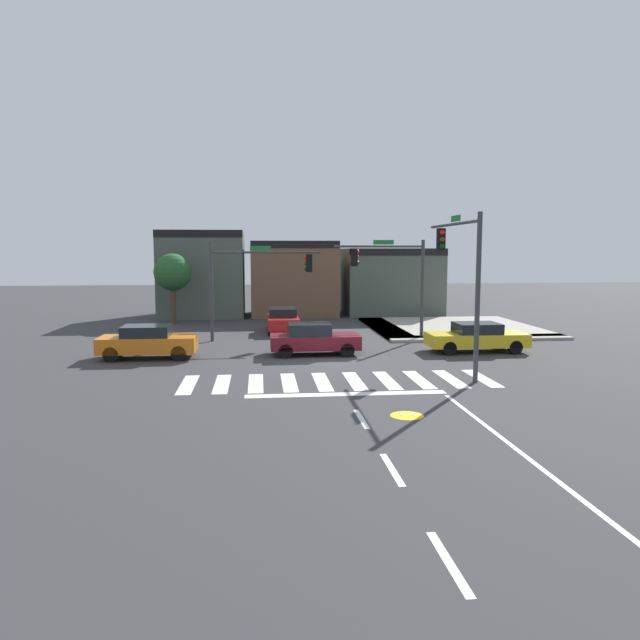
{
  "coord_description": "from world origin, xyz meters",
  "views": [
    {
      "loc": [
        -2.87,
        -26.04,
        4.8
      ],
      "look_at": [
        -0.3,
        -0.66,
        1.84
      ],
      "focal_mm": 33.71,
      "sensor_mm": 36.0,
      "label": 1
    }
  ],
  "objects_px": {
    "traffic_signal_northeast": "(391,270)",
    "roadside_tree": "(173,273)",
    "traffic_signal_northwest": "(256,273)",
    "car_red": "(283,319)",
    "car_maroon": "(313,339)",
    "car_yellow": "(476,337)",
    "traffic_signal_southeast": "(460,261)",
    "car_orange": "(148,341)"
  },
  "relations": [
    {
      "from": "car_orange",
      "to": "roadside_tree",
      "type": "height_order",
      "value": "roadside_tree"
    },
    {
      "from": "car_maroon",
      "to": "car_yellow",
      "type": "xyz_separation_m",
      "value": [
        7.79,
        0.0,
        -0.03
      ]
    },
    {
      "from": "traffic_signal_northeast",
      "to": "traffic_signal_northwest",
      "type": "xyz_separation_m",
      "value": [
        -7.18,
        0.43,
        -0.14
      ]
    },
    {
      "from": "traffic_signal_southeast",
      "to": "traffic_signal_northwest",
      "type": "bearing_deg",
      "value": 41.37
    },
    {
      "from": "traffic_signal_southeast",
      "to": "car_maroon",
      "type": "bearing_deg",
      "value": 50.7
    },
    {
      "from": "car_yellow",
      "to": "traffic_signal_northeast",
      "type": "bearing_deg",
      "value": 127.27
    },
    {
      "from": "traffic_signal_southeast",
      "to": "traffic_signal_northwest",
      "type": "relative_size",
      "value": 1.05
    },
    {
      "from": "car_maroon",
      "to": "roadside_tree",
      "type": "relative_size",
      "value": 0.89
    },
    {
      "from": "traffic_signal_northeast",
      "to": "traffic_signal_southeast",
      "type": "height_order",
      "value": "traffic_signal_southeast"
    },
    {
      "from": "traffic_signal_northeast",
      "to": "roadside_tree",
      "type": "relative_size",
      "value": 1.16
    },
    {
      "from": "roadside_tree",
      "to": "traffic_signal_southeast",
      "type": "bearing_deg",
      "value": -51.72
    },
    {
      "from": "car_orange",
      "to": "car_red",
      "type": "relative_size",
      "value": 0.96
    },
    {
      "from": "car_red",
      "to": "traffic_signal_southeast",
      "type": "bearing_deg",
      "value": 27.63
    },
    {
      "from": "roadside_tree",
      "to": "car_red",
      "type": "bearing_deg",
      "value": -33.81
    },
    {
      "from": "traffic_signal_southeast",
      "to": "car_red",
      "type": "bearing_deg",
      "value": 27.63
    },
    {
      "from": "traffic_signal_northwest",
      "to": "car_maroon",
      "type": "bearing_deg",
      "value": -60.73
    },
    {
      "from": "car_yellow",
      "to": "roadside_tree",
      "type": "xyz_separation_m",
      "value": [
        -15.89,
        12.68,
        2.65
      ]
    },
    {
      "from": "traffic_signal_southeast",
      "to": "car_orange",
      "type": "distance_m",
      "value": 13.97
    },
    {
      "from": "traffic_signal_northwest",
      "to": "car_yellow",
      "type": "height_order",
      "value": "traffic_signal_northwest"
    },
    {
      "from": "car_red",
      "to": "car_yellow",
      "type": "height_order",
      "value": "car_red"
    },
    {
      "from": "traffic_signal_northeast",
      "to": "car_orange",
      "type": "relative_size",
      "value": 1.27
    },
    {
      "from": "traffic_signal_northeast",
      "to": "car_red",
      "type": "height_order",
      "value": "traffic_signal_northeast"
    },
    {
      "from": "traffic_signal_northeast",
      "to": "traffic_signal_northwest",
      "type": "height_order",
      "value": "traffic_signal_northeast"
    },
    {
      "from": "traffic_signal_northeast",
      "to": "car_red",
      "type": "bearing_deg",
      "value": -33.4
    },
    {
      "from": "traffic_signal_southeast",
      "to": "traffic_signal_northwest",
      "type": "xyz_separation_m",
      "value": [
        -8.0,
        9.09,
        -0.76
      ]
    },
    {
      "from": "traffic_signal_northwest",
      "to": "car_red",
      "type": "height_order",
      "value": "traffic_signal_northwest"
    },
    {
      "from": "car_orange",
      "to": "car_maroon",
      "type": "relative_size",
      "value": 1.03
    },
    {
      "from": "traffic_signal_northwest",
      "to": "car_red",
      "type": "xyz_separation_m",
      "value": [
        1.51,
        3.31,
        -2.88
      ]
    },
    {
      "from": "car_red",
      "to": "car_yellow",
      "type": "distance_m",
      "value": 11.97
    },
    {
      "from": "traffic_signal_northeast",
      "to": "car_maroon",
      "type": "xyz_separation_m",
      "value": [
        -4.55,
        -4.26,
        -3.02
      ]
    },
    {
      "from": "traffic_signal_northeast",
      "to": "car_yellow",
      "type": "relative_size",
      "value": 1.16
    },
    {
      "from": "car_maroon",
      "to": "traffic_signal_southeast",
      "type": "bearing_deg",
      "value": -39.3
    },
    {
      "from": "traffic_signal_northwest",
      "to": "car_maroon",
      "type": "height_order",
      "value": "traffic_signal_northwest"
    },
    {
      "from": "car_maroon",
      "to": "traffic_signal_northeast",
      "type": "bearing_deg",
      "value": 43.12
    },
    {
      "from": "car_maroon",
      "to": "car_yellow",
      "type": "bearing_deg",
      "value": 0.04
    },
    {
      "from": "car_red",
      "to": "car_maroon",
      "type": "height_order",
      "value": "car_maroon"
    },
    {
      "from": "traffic_signal_northwest",
      "to": "car_maroon",
      "type": "distance_m",
      "value": 6.1
    },
    {
      "from": "traffic_signal_northwest",
      "to": "car_yellow",
      "type": "distance_m",
      "value": 11.79
    },
    {
      "from": "traffic_signal_northeast",
      "to": "car_maroon",
      "type": "relative_size",
      "value": 1.31
    },
    {
      "from": "car_maroon",
      "to": "roadside_tree",
      "type": "height_order",
      "value": "roadside_tree"
    },
    {
      "from": "traffic_signal_northeast",
      "to": "traffic_signal_northwest",
      "type": "relative_size",
      "value": 0.91
    },
    {
      "from": "car_yellow",
      "to": "roadside_tree",
      "type": "distance_m",
      "value": 20.5
    }
  ]
}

